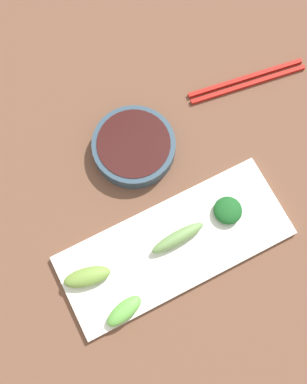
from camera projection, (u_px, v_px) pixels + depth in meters
The scene contains 8 objects.
tabletop at pixel (151, 204), 0.91m from camera, with size 2.10×2.10×0.02m, color brown.
sauce_bowl at pixel (134, 146), 0.91m from camera, with size 0.15×0.15×0.03m.
serving_plate at pixel (174, 246), 0.87m from camera, with size 0.15×0.39×0.01m, color white.
broccoli_stalk_0 at pixel (178, 238), 0.85m from camera, with size 0.02×0.10×0.02m, color #73A058.
broccoli_stalk_1 at pixel (124, 311), 0.82m from camera, with size 0.03×0.07×0.02m, color #64B649.
broccoli_stalk_2 at pixel (87, 277), 0.83m from camera, with size 0.03×0.08×0.02m, color #76A041.
broccoli_leafy_3 at pixel (228, 210), 0.87m from camera, with size 0.05×0.05×0.02m, color #1A5B23.
chopsticks at pixel (247, 81), 0.96m from camera, with size 0.05×0.23×0.01m.
Camera 1 is at (0.22, -0.11, 0.88)m, focal length 47.57 mm.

